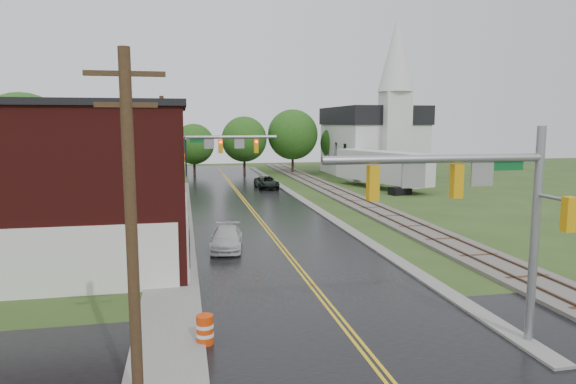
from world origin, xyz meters
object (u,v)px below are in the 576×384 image
object	(u,v)px
tree_left_c	(95,152)
suv_dark	(267,183)
traffic_signal_far	(211,153)
pickup_white	(227,239)
tree_left_b	(25,143)
semi_trailer	(382,167)
brick_building	(42,186)
utility_pole_b	(164,162)
tree_left_e	(152,145)
utility_pole_a	(132,232)
utility_pole_c	(171,147)
construction_barrel	(205,330)
church	(374,133)
traffic_signal_near	(478,197)

from	to	relation	value
tree_left_c	suv_dark	xyz separation A→B (m)	(17.35, 3.68, -3.84)
traffic_signal_far	pickup_white	distance (m)	11.08
tree_left_b	tree_left_c	xyz separation A→B (m)	(4.00, 8.00, -1.21)
suv_dark	semi_trailer	bearing A→B (deg)	-13.86
tree_left_c	pickup_white	world-z (taller)	tree_left_c
brick_building	tree_left_b	distance (m)	17.80
utility_pole_b	tree_left_c	xyz separation A→B (m)	(-7.05, 17.90, -0.21)
tree_left_e	tree_left_c	bearing A→B (deg)	-129.81
utility_pole_a	tree_left_b	distance (m)	33.77
utility_pole_c	construction_barrel	size ratio (longest dim) A/B	8.96
church	suv_dark	xyz separation A→B (m)	(-16.50, -10.16, -5.17)
tree_left_e	suv_dark	distance (m)	13.23
church	utility_pole_b	world-z (taller)	church
utility_pole_a	tree_left_e	xyz separation A→B (m)	(-2.05, 45.90, 0.09)
church	tree_left_e	size ratio (longest dim) A/B	2.45
tree_left_c	utility_pole_a	bearing A→B (deg)	-79.98
utility_pole_a	pickup_white	world-z (taller)	utility_pole_a
church	traffic_signal_far	world-z (taller)	church
pickup_white	construction_barrel	world-z (taller)	pickup_white
suv_dark	construction_barrel	xyz separation A→B (m)	(-8.50, -39.58, -0.17)
pickup_white	tree_left_b	bearing A→B (deg)	141.69
utility_pole_a	utility_pole_c	world-z (taller)	same
brick_building	utility_pole_b	xyz separation A→B (m)	(5.68, 7.00, 0.57)
suv_dark	pickup_white	xyz separation A→B (m)	(-6.70, -26.77, -0.04)
brick_building	tree_left_c	bearing A→B (deg)	93.14
church	semi_trailer	bearing A→B (deg)	-107.20
traffic_signal_far	tree_left_c	world-z (taller)	tree_left_c
traffic_signal_near	construction_barrel	bearing A→B (deg)	166.72
utility_pole_c	tree_left_b	bearing A→B (deg)	-132.39
tree_left_b	pickup_white	bearing A→B (deg)	-45.86
semi_trailer	utility_pole_a	bearing A→B (deg)	-119.15
utility_pole_a	tree_left_b	world-z (taller)	tree_left_b
tree_left_c	pickup_white	bearing A→B (deg)	-65.25
tree_left_b	suv_dark	world-z (taller)	tree_left_b
church	construction_barrel	distance (m)	55.92
tree_left_b	semi_trailer	size ratio (longest dim) A/B	0.71
traffic_signal_near	traffic_signal_far	world-z (taller)	same
traffic_signal_near	tree_left_e	xyz separation A→B (m)	(-12.32, 43.90, -0.16)
traffic_signal_far	utility_pole_b	size ratio (longest dim) A/B	0.82
church	utility_pole_c	distance (m)	28.54
traffic_signal_far	semi_trailer	distance (m)	24.14
pickup_white	tree_left_c	bearing A→B (deg)	122.30
utility_pole_a	semi_trailer	bearing A→B (deg)	60.85
tree_left_b	semi_trailer	distance (m)	35.24
construction_barrel	traffic_signal_near	bearing A→B (deg)	-13.28
tree_left_e	construction_barrel	size ratio (longest dim) A/B	8.12
tree_left_b	tree_left_e	xyz separation A→B (m)	(9.00, 14.00, -0.90)
suv_dark	semi_trailer	size ratio (longest dim) A/B	0.35
tree_left_c	tree_left_e	size ratio (longest dim) A/B	0.94
tree_left_e	pickup_white	xyz separation A→B (m)	(5.65, -29.09, -4.18)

